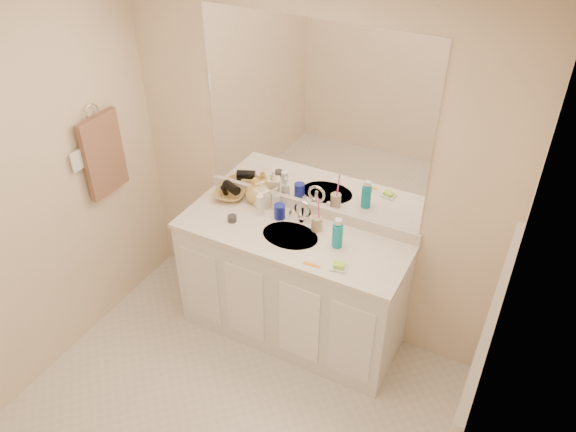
# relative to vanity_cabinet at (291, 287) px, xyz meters

# --- Properties ---
(ceiling) EXTENTS (2.60, 2.60, 0.02)m
(ceiling) POSITION_rel_vanity_cabinet_xyz_m (0.00, -1.02, 1.97)
(ceiling) COLOR white
(ceiling) RESTS_ON wall_back
(wall_back) EXTENTS (2.60, 0.02, 2.40)m
(wall_back) POSITION_rel_vanity_cabinet_xyz_m (0.00, 0.28, 0.77)
(wall_back) COLOR beige
(wall_back) RESTS_ON floor
(wall_left) EXTENTS (0.02, 2.60, 2.40)m
(wall_left) POSITION_rel_vanity_cabinet_xyz_m (-1.30, -1.02, 0.77)
(wall_left) COLOR beige
(wall_left) RESTS_ON floor
(wall_right) EXTENTS (0.02, 2.60, 2.40)m
(wall_right) POSITION_rel_vanity_cabinet_xyz_m (1.30, -1.02, 0.77)
(wall_right) COLOR beige
(wall_right) RESTS_ON floor
(vanity_cabinet) EXTENTS (1.50, 0.55, 0.85)m
(vanity_cabinet) POSITION_rel_vanity_cabinet_xyz_m (0.00, 0.00, 0.00)
(vanity_cabinet) COLOR silver
(vanity_cabinet) RESTS_ON floor
(countertop) EXTENTS (1.52, 0.57, 0.03)m
(countertop) POSITION_rel_vanity_cabinet_xyz_m (0.00, 0.00, 0.44)
(countertop) COLOR silver
(countertop) RESTS_ON vanity_cabinet
(backsplash) EXTENTS (1.52, 0.03, 0.08)m
(backsplash) POSITION_rel_vanity_cabinet_xyz_m (0.00, 0.26, 0.50)
(backsplash) COLOR silver
(backsplash) RESTS_ON countertop
(sink_basin) EXTENTS (0.37, 0.37, 0.02)m
(sink_basin) POSITION_rel_vanity_cabinet_xyz_m (0.00, -0.02, 0.44)
(sink_basin) COLOR beige
(sink_basin) RESTS_ON countertop
(faucet) EXTENTS (0.02, 0.02, 0.11)m
(faucet) POSITION_rel_vanity_cabinet_xyz_m (0.00, 0.16, 0.51)
(faucet) COLOR silver
(faucet) RESTS_ON countertop
(mirror) EXTENTS (1.48, 0.01, 1.20)m
(mirror) POSITION_rel_vanity_cabinet_xyz_m (0.00, 0.27, 1.14)
(mirror) COLOR white
(mirror) RESTS_ON wall_back
(blue_mug) EXTENTS (0.10, 0.10, 0.10)m
(blue_mug) POSITION_rel_vanity_cabinet_xyz_m (-0.15, 0.12, 0.51)
(blue_mug) COLOR navy
(blue_mug) RESTS_ON countertop
(tan_cup) EXTENTS (0.09, 0.09, 0.10)m
(tan_cup) POSITION_rel_vanity_cabinet_xyz_m (0.12, 0.11, 0.50)
(tan_cup) COLOR tan
(tan_cup) RESTS_ON countertop
(toothbrush) EXTENTS (0.02, 0.04, 0.20)m
(toothbrush) POSITION_rel_vanity_cabinet_xyz_m (0.13, 0.11, 0.60)
(toothbrush) COLOR #FF43A2
(toothbrush) RESTS_ON tan_cup
(mouthwash_bottle) EXTENTS (0.09, 0.09, 0.16)m
(mouthwash_bottle) POSITION_rel_vanity_cabinet_xyz_m (0.30, 0.02, 0.53)
(mouthwash_bottle) COLOR #0D8DA0
(mouthwash_bottle) RESTS_ON countertop
(soap_dish) EXTENTS (0.11, 0.10, 0.01)m
(soap_dish) POSITION_rel_vanity_cabinet_xyz_m (0.40, -0.17, 0.46)
(soap_dish) COLOR silver
(soap_dish) RESTS_ON countertop
(green_soap) EXTENTS (0.08, 0.06, 0.02)m
(green_soap) POSITION_rel_vanity_cabinet_xyz_m (0.40, -0.17, 0.48)
(green_soap) COLOR #A2E938
(green_soap) RESTS_ON soap_dish
(orange_comb) EXTENTS (0.11, 0.03, 0.00)m
(orange_comb) POSITION_rel_vanity_cabinet_xyz_m (0.25, -0.22, 0.46)
(orange_comb) COLOR orange
(orange_comb) RESTS_ON countertop
(dark_jar) EXTENTS (0.08, 0.08, 0.04)m
(dark_jar) POSITION_rel_vanity_cabinet_xyz_m (-0.41, -0.06, 0.48)
(dark_jar) COLOR #2F2E34
(dark_jar) RESTS_ON countertop
(extra_white_bottle) EXTENTS (0.05, 0.05, 0.15)m
(extra_white_bottle) POSITION_rel_vanity_cabinet_xyz_m (-0.28, 0.09, 0.53)
(extra_white_bottle) COLOR white
(extra_white_bottle) RESTS_ON countertop
(soap_bottle_white) EXTENTS (0.08, 0.08, 0.17)m
(soap_bottle_white) POSITION_rel_vanity_cabinet_xyz_m (-0.22, 0.19, 0.54)
(soap_bottle_white) COLOR silver
(soap_bottle_white) RESTS_ON countertop
(soap_bottle_cream) EXTENTS (0.12, 0.12, 0.20)m
(soap_bottle_cream) POSITION_rel_vanity_cabinet_xyz_m (-0.32, 0.18, 0.55)
(soap_bottle_cream) COLOR #FAF4CC
(soap_bottle_cream) RESTS_ON countertop
(soap_bottle_yellow) EXTENTS (0.17, 0.17, 0.19)m
(soap_bottle_yellow) POSITION_rel_vanity_cabinet_xyz_m (-0.39, 0.21, 0.55)
(soap_bottle_yellow) COLOR #D6AB53
(soap_bottle_yellow) RESTS_ON countertop
(wicker_basket) EXTENTS (0.27, 0.27, 0.05)m
(wicker_basket) POSITION_rel_vanity_cabinet_xyz_m (-0.57, 0.17, 0.48)
(wicker_basket) COLOR #A78543
(wicker_basket) RESTS_ON countertop
(hair_dryer) EXTENTS (0.15, 0.11, 0.07)m
(hair_dryer) POSITION_rel_vanity_cabinet_xyz_m (-0.55, 0.17, 0.54)
(hair_dryer) COLOR black
(hair_dryer) RESTS_ON wicker_basket
(towel_ring) EXTENTS (0.01, 0.11, 0.11)m
(towel_ring) POSITION_rel_vanity_cabinet_xyz_m (-1.27, -0.25, 1.12)
(towel_ring) COLOR silver
(towel_ring) RESTS_ON wall_left
(hand_towel) EXTENTS (0.04, 0.32, 0.55)m
(hand_towel) POSITION_rel_vanity_cabinet_xyz_m (-1.25, -0.25, 0.82)
(hand_towel) COLOR brown
(hand_towel) RESTS_ON towel_ring
(switch_plate) EXTENTS (0.01, 0.08, 0.13)m
(switch_plate) POSITION_rel_vanity_cabinet_xyz_m (-1.27, -0.45, 0.88)
(switch_plate) COLOR white
(switch_plate) RESTS_ON wall_left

